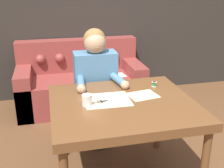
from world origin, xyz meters
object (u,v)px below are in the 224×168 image
(person, at_px, (96,89))
(scissors, at_px, (105,101))
(dining_table, at_px, (123,111))
(mug, at_px, (87,100))
(couch, at_px, (80,83))
(thread_spool, at_px, (154,84))

(person, height_order, scissors, person)
(dining_table, xyz_separation_m, mug, (-0.29, -0.00, 0.12))
(couch, xyz_separation_m, mug, (-0.15, -1.72, 0.50))
(person, relative_size, scissors, 6.44)
(couch, bearing_deg, mug, -94.85)
(couch, bearing_deg, person, -88.26)
(thread_spool, bearing_deg, dining_table, -144.71)
(dining_table, bearing_deg, person, 99.68)
(person, distance_m, mug, 0.68)
(dining_table, height_order, couch, couch)
(scissors, xyz_separation_m, mug, (-0.14, -0.04, 0.04))
(dining_table, distance_m, couch, 1.76)
(dining_table, distance_m, person, 0.64)
(person, bearing_deg, dining_table, -80.32)
(dining_table, distance_m, mug, 0.31)
(couch, xyz_separation_m, person, (0.03, -1.08, 0.33))
(dining_table, bearing_deg, couch, 94.70)
(dining_table, bearing_deg, scissors, 165.07)
(person, relative_size, mug, 11.11)
(couch, bearing_deg, thread_spool, -70.90)
(scissors, bearing_deg, person, 86.74)
(thread_spool, bearing_deg, mug, -158.17)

